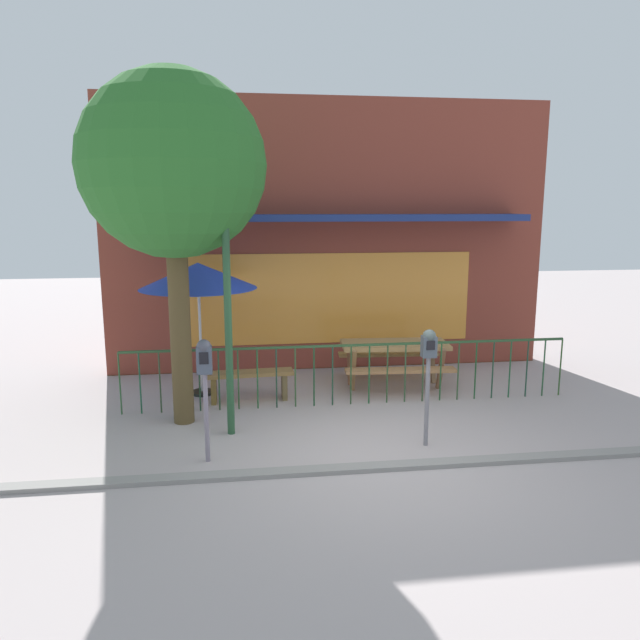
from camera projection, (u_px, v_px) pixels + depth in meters
name	position (u px, v px, depth m)	size (l,w,h in m)	color
ground	(379.00, 454.00, 7.48)	(40.00, 40.00, 0.00)	#AB9E9D
pub_storefront	(328.00, 237.00, 11.25)	(8.28, 1.27, 5.00)	#4C290F
patio_fence_front	(351.00, 363.00, 9.24)	(6.98, 0.04, 0.97)	#274A28
picnic_table_left	(394.00, 352.00, 10.18)	(1.89, 1.48, 0.79)	#A57D4B
patio_umbrella	(198.00, 276.00, 9.52)	(1.88, 1.88, 2.18)	black
patio_bench	(249.00, 379.00, 9.48)	(1.42, 0.39, 0.48)	olive
parking_meter_near	(205.00, 368.00, 7.06)	(0.18, 0.17, 1.52)	gray
parking_meter_far	(429.00, 357.00, 7.54)	(0.18, 0.17, 1.54)	slate
street_tree	(173.00, 167.00, 7.95)	(2.50, 2.50, 4.85)	brown
street_lamp	(227.00, 265.00, 7.73)	(0.28, 0.28, 3.46)	#234A2C
curb_edge	(387.00, 468.00, 7.07)	(11.59, 0.20, 0.11)	gray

